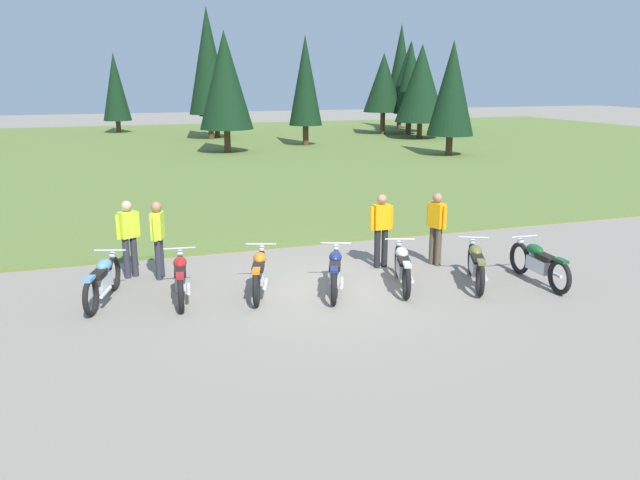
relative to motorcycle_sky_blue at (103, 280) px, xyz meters
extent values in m
plane|color=gray|center=(4.31, -0.77, -0.44)|extent=(140.00, 140.00, 0.00)
cube|color=#5B7033|center=(4.31, 24.66, -0.39)|extent=(80.00, 44.00, 0.10)
cylinder|color=#47331E|center=(23.76, 36.01, 0.37)|extent=(0.36, 0.36, 1.61)
cone|color=black|center=(23.76, 36.01, 4.60)|extent=(2.51, 2.51, 6.87)
cylinder|color=#47331E|center=(20.96, 27.06, 0.18)|extent=(0.36, 0.36, 1.24)
cone|color=black|center=(20.96, 27.06, 3.38)|extent=(3.45, 3.45, 5.16)
cylinder|color=#47331E|center=(22.79, 32.43, 0.38)|extent=(0.36, 0.36, 1.64)
cone|color=black|center=(22.79, 32.43, 3.79)|extent=(3.46, 3.46, 5.17)
cylinder|color=#47331E|center=(7.90, 32.55, 0.36)|extent=(0.36, 0.36, 1.59)
cone|color=black|center=(7.90, 32.55, 3.40)|extent=(2.41, 2.41, 4.49)
cylinder|color=#47331E|center=(21.66, 30.05, 0.39)|extent=(0.36, 0.36, 1.65)
cone|color=black|center=(21.66, 30.05, 3.78)|extent=(2.39, 2.39, 5.15)
cylinder|color=#47331E|center=(20.07, 31.24, 0.43)|extent=(0.36, 0.36, 1.73)
cone|color=black|center=(20.07, 31.24, 3.41)|extent=(2.92, 2.92, 4.24)
cylinder|color=#47331E|center=(7.29, 31.53, 0.45)|extent=(0.36, 0.36, 1.77)
cone|color=black|center=(7.29, 31.53, 4.83)|extent=(2.79, 2.79, 6.99)
cylinder|color=#47331E|center=(12.17, 25.39, 0.23)|extent=(0.36, 0.36, 1.34)
cone|color=black|center=(12.17, 25.39, 3.58)|extent=(2.04, 2.04, 5.36)
cylinder|color=#47331E|center=(17.91, 17.85, 0.15)|extent=(0.36, 0.36, 1.17)
cone|color=black|center=(17.91, 17.85, 3.20)|extent=(2.49, 2.49, 4.92)
cylinder|color=#47331E|center=(1.42, 39.05, 0.07)|extent=(0.36, 0.36, 1.01)
cone|color=black|center=(1.42, 39.05, 3.09)|extent=(2.09, 2.09, 5.02)
cylinder|color=#47331E|center=(6.81, 23.02, 0.27)|extent=(0.36, 0.36, 1.41)
cone|color=black|center=(6.81, 23.02, 3.62)|extent=(2.96, 2.96, 5.29)
torus|color=black|center=(0.20, 0.66, -0.09)|extent=(0.30, 0.70, 0.70)
torus|color=black|center=(-0.21, -0.68, -0.09)|extent=(0.30, 0.70, 0.70)
cube|color=silver|center=(-0.01, -0.01, -0.04)|extent=(0.38, 0.67, 0.28)
ellipsoid|color=#598CC6|center=(0.05, 0.16, 0.24)|extent=(0.39, 0.54, 0.22)
cube|color=black|center=(-0.07, -0.22, 0.18)|extent=(0.35, 0.52, 0.10)
cube|color=#598CC6|center=(-0.21, -0.68, 0.25)|extent=(0.23, 0.35, 0.06)
cylinder|color=silver|center=(0.17, 0.56, 0.42)|extent=(0.60, 0.22, 0.03)
sphere|color=silver|center=(0.21, 0.68, 0.29)|extent=(0.14, 0.14, 0.14)
cylinder|color=silver|center=(0.04, -0.34, -0.14)|extent=(0.23, 0.55, 0.07)
torus|color=black|center=(1.50, 0.36, -0.09)|extent=(0.18, 0.71, 0.70)
torus|color=black|center=(1.34, -1.03, -0.09)|extent=(0.18, 0.71, 0.70)
cube|color=silver|center=(1.42, -0.33, -0.04)|extent=(0.28, 0.66, 0.28)
ellipsoid|color=#AD1919|center=(1.44, -0.15, 0.24)|extent=(0.32, 0.51, 0.22)
cube|color=black|center=(1.39, -0.55, 0.18)|extent=(0.28, 0.50, 0.10)
cube|color=#AD1919|center=(1.34, -1.03, 0.25)|extent=(0.18, 0.33, 0.06)
cylinder|color=silver|center=(1.49, 0.26, 0.42)|extent=(0.62, 0.11, 0.03)
sphere|color=silver|center=(1.51, 0.38, 0.29)|extent=(0.14, 0.14, 0.14)
cylinder|color=silver|center=(1.52, -0.65, -0.14)|extent=(0.14, 0.55, 0.07)
torus|color=black|center=(3.14, 0.15, -0.09)|extent=(0.31, 0.70, 0.70)
torus|color=black|center=(2.71, -1.18, -0.09)|extent=(0.31, 0.70, 0.70)
cube|color=silver|center=(2.93, -0.52, -0.04)|extent=(0.39, 0.67, 0.28)
ellipsoid|color=orange|center=(2.98, -0.34, 0.24)|extent=(0.40, 0.54, 0.22)
cube|color=black|center=(2.86, -0.73, 0.18)|extent=(0.36, 0.52, 0.10)
cube|color=orange|center=(2.71, -1.18, 0.25)|extent=(0.23, 0.35, 0.06)
cylinder|color=silver|center=(3.11, 0.06, 0.42)|extent=(0.60, 0.22, 0.03)
sphere|color=silver|center=(3.15, 0.17, 0.29)|extent=(0.14, 0.14, 0.14)
cylinder|color=silver|center=(2.97, -0.84, -0.14)|extent=(0.24, 0.54, 0.07)
torus|color=black|center=(4.63, -0.28, -0.09)|extent=(0.35, 0.69, 0.70)
torus|color=black|center=(4.11, -1.58, -0.09)|extent=(0.35, 0.69, 0.70)
cube|color=silver|center=(4.37, -0.93, -0.04)|extent=(0.42, 0.67, 0.28)
ellipsoid|color=navy|center=(4.44, -0.76, 0.24)|extent=(0.42, 0.54, 0.22)
cube|color=black|center=(4.29, -1.13, 0.18)|extent=(0.38, 0.53, 0.10)
cube|color=navy|center=(4.11, -1.58, 0.25)|extent=(0.25, 0.35, 0.06)
cylinder|color=silver|center=(4.59, -0.37, 0.42)|extent=(0.59, 0.26, 0.03)
sphere|color=silver|center=(4.64, -0.26, 0.29)|extent=(0.14, 0.14, 0.14)
cylinder|color=silver|center=(4.39, -1.26, -0.14)|extent=(0.27, 0.54, 0.07)
torus|color=black|center=(6.01, -0.41, -0.09)|extent=(0.33, 0.69, 0.70)
torus|color=black|center=(5.55, -1.73, -0.09)|extent=(0.33, 0.69, 0.70)
cube|color=silver|center=(5.78, -1.07, -0.04)|extent=(0.40, 0.67, 0.28)
ellipsoid|color=#B7B7BC|center=(5.84, -0.90, 0.24)|extent=(0.41, 0.54, 0.22)
cube|color=black|center=(5.71, -1.28, 0.18)|extent=(0.37, 0.53, 0.10)
cube|color=#B7B7BC|center=(5.55, -1.73, 0.25)|extent=(0.24, 0.35, 0.06)
cylinder|color=silver|center=(5.98, -0.51, 0.42)|extent=(0.60, 0.24, 0.03)
sphere|color=silver|center=(6.02, -0.39, 0.29)|extent=(0.14, 0.14, 0.14)
cylinder|color=silver|center=(5.81, -1.40, -0.14)|extent=(0.25, 0.54, 0.07)
torus|color=black|center=(7.59, -0.79, -0.09)|extent=(0.39, 0.67, 0.70)
torus|color=black|center=(6.98, -2.06, -0.09)|extent=(0.39, 0.67, 0.70)
cube|color=silver|center=(7.29, -1.42, -0.04)|extent=(0.46, 0.66, 0.28)
ellipsoid|color=brown|center=(7.36, -1.26, 0.24)|extent=(0.44, 0.55, 0.22)
cube|color=black|center=(7.19, -1.62, 0.18)|extent=(0.41, 0.53, 0.10)
cube|color=brown|center=(6.98, -2.06, 0.25)|extent=(0.26, 0.35, 0.06)
cylinder|color=silver|center=(7.54, -0.88, 0.42)|extent=(0.57, 0.30, 0.03)
sphere|color=silver|center=(7.60, -0.77, 0.29)|extent=(0.14, 0.14, 0.14)
cylinder|color=silver|center=(7.28, -1.75, -0.14)|extent=(0.30, 0.53, 0.07)
torus|color=black|center=(8.62, -1.07, -0.09)|extent=(0.14, 0.70, 0.70)
torus|color=black|center=(8.53, -2.47, -0.09)|extent=(0.14, 0.70, 0.70)
cube|color=silver|center=(8.57, -1.77, -0.04)|extent=(0.24, 0.65, 0.28)
ellipsoid|color=#144C23|center=(8.58, -1.59, 0.24)|extent=(0.29, 0.50, 0.22)
cube|color=black|center=(8.56, -1.99, 0.18)|extent=(0.25, 0.49, 0.10)
cube|color=#144C23|center=(8.53, -2.47, 0.25)|extent=(0.16, 0.33, 0.06)
cylinder|color=silver|center=(8.61, -1.17, 0.42)|extent=(0.62, 0.07, 0.03)
sphere|color=silver|center=(8.62, -1.05, 0.29)|extent=(0.14, 0.14, 0.14)
cylinder|color=silver|center=(8.69, -2.08, -0.14)|extent=(0.10, 0.55, 0.07)
cylinder|color=#2D2D38|center=(0.65, 1.47, 0.00)|extent=(0.14, 0.14, 0.88)
cylinder|color=#2D2D38|center=(0.49, 1.39, 0.00)|extent=(0.14, 0.14, 0.88)
cube|color=#C6E52D|center=(0.57, 1.43, 0.72)|extent=(0.42, 0.36, 0.56)
sphere|color=tan|center=(0.57, 1.43, 1.12)|extent=(0.22, 0.22, 0.22)
cylinder|color=#C6E52D|center=(0.78, 1.53, 0.70)|extent=(0.09, 0.09, 0.52)
cylinder|color=#C6E52D|center=(0.37, 1.33, 0.70)|extent=(0.09, 0.09, 0.52)
cylinder|color=#2D2D38|center=(1.13, 1.06, 0.00)|extent=(0.14, 0.14, 0.88)
cylinder|color=#2D2D38|center=(1.18, 1.23, 0.00)|extent=(0.14, 0.14, 0.88)
cube|color=#C6E52D|center=(1.15, 1.14, 0.72)|extent=(0.32, 0.41, 0.56)
sphere|color=#9E7051|center=(1.15, 1.14, 1.12)|extent=(0.22, 0.22, 0.22)
cylinder|color=#C6E52D|center=(1.08, 0.93, 0.70)|extent=(0.09, 0.09, 0.52)
cylinder|color=#C6E52D|center=(1.23, 1.36, 0.70)|extent=(0.09, 0.09, 0.52)
cylinder|color=black|center=(6.05, 0.38, 0.00)|extent=(0.14, 0.14, 0.88)
cylinder|color=black|center=(5.87, 0.38, 0.00)|extent=(0.14, 0.14, 0.88)
cube|color=orange|center=(5.96, 0.38, 0.72)|extent=(0.36, 0.22, 0.56)
sphere|color=#9E7051|center=(5.96, 0.38, 1.12)|extent=(0.22, 0.22, 0.22)
cylinder|color=orange|center=(6.19, 0.38, 0.70)|extent=(0.09, 0.09, 0.52)
cylinder|color=orange|center=(5.73, 0.38, 0.70)|extent=(0.09, 0.09, 0.52)
cylinder|color=#4C4233|center=(7.17, 0.21, 0.00)|extent=(0.14, 0.14, 0.88)
cylinder|color=#4C4233|center=(7.23, 0.04, 0.00)|extent=(0.14, 0.14, 0.88)
cube|color=orange|center=(7.20, 0.13, 0.72)|extent=(0.33, 0.41, 0.56)
sphere|color=#9E7051|center=(7.20, 0.13, 1.12)|extent=(0.22, 0.22, 0.22)
cylinder|color=orange|center=(7.12, 0.34, 0.70)|extent=(0.09, 0.09, 0.52)
cylinder|color=orange|center=(7.28, -0.09, 0.70)|extent=(0.09, 0.09, 0.52)
camera|label=1|loc=(0.23, -12.04, 3.72)|focal=35.12mm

